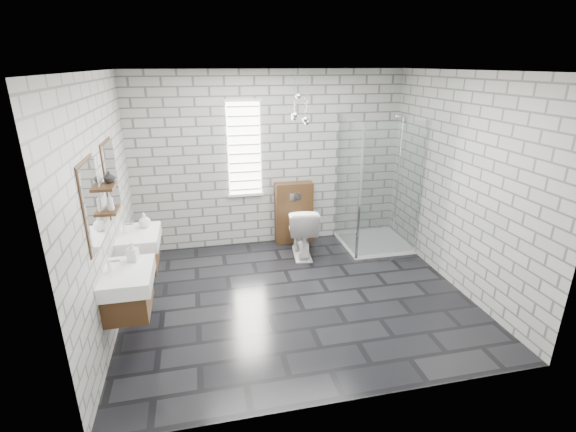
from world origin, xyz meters
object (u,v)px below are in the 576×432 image
object	(u,v)px
toilet	(302,231)
vanity_left	(124,279)
vanity_right	(136,240)
cistern_panel	(294,213)
shower_enclosure	(373,218)

from	to	relation	value
toilet	vanity_left	bearing A→B (deg)	44.22
toilet	vanity_right	bearing A→B (deg)	24.46
cistern_panel	toilet	distance (m)	0.53
toilet	shower_enclosure	bearing A→B (deg)	-172.87
cistern_panel	toilet	bearing A→B (deg)	-90.00
vanity_right	toilet	bearing A→B (deg)	17.52
shower_enclosure	toilet	xyz separation A→B (m)	(-1.14, -0.00, -0.11)
vanity_right	cistern_panel	xyz separation A→B (m)	(2.26, 1.24, -0.26)
vanity_left	shower_enclosure	distance (m)	3.83
cistern_panel	vanity_left	bearing A→B (deg)	-135.26
shower_enclosure	vanity_right	bearing A→B (deg)	-168.10
vanity_left	vanity_right	size ratio (longest dim) A/B	1.00
vanity_right	shower_enclosure	size ratio (longest dim) A/B	0.77
vanity_right	toilet	distance (m)	2.40
shower_enclosure	toilet	bearing A→B (deg)	-179.81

